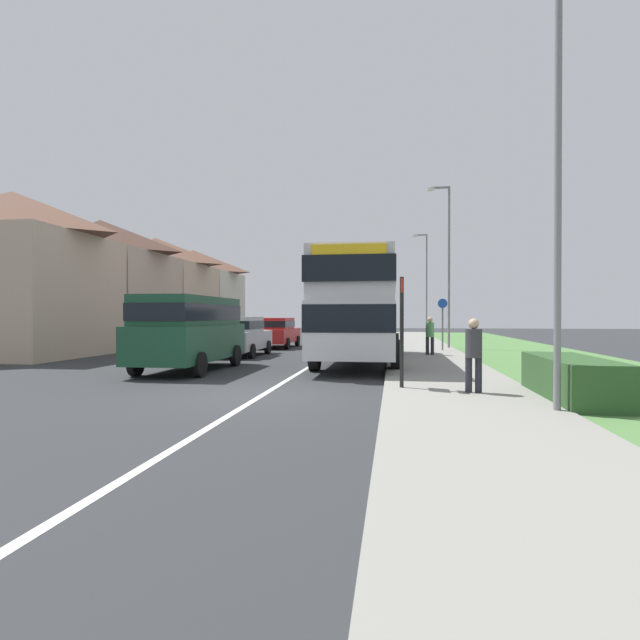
% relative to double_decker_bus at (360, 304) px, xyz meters
% --- Properties ---
extents(ground_plane, '(120.00, 120.00, 0.00)m').
position_rel_double_decker_bus_xyz_m(ground_plane, '(-1.63, -7.61, -2.14)').
color(ground_plane, '#2D3033').
extents(lane_marking_centre, '(0.14, 60.00, 0.01)m').
position_rel_double_decker_bus_xyz_m(lane_marking_centre, '(-1.63, 0.39, -2.14)').
color(lane_marking_centre, silver).
rests_on(lane_marking_centre, ground_plane).
extents(pavement_near_side, '(3.20, 68.00, 0.12)m').
position_rel_double_decker_bus_xyz_m(pavement_near_side, '(2.57, -1.61, -2.08)').
color(pavement_near_side, gray).
rests_on(pavement_near_side, ground_plane).
extents(grass_verge_seaward, '(6.00, 68.00, 0.08)m').
position_rel_double_decker_bus_xyz_m(grass_verge_seaward, '(6.87, -1.61, -2.10)').
color(grass_verge_seaward, '#517F42').
rests_on(grass_verge_seaward, ground_plane).
extents(roadside_hedge, '(1.10, 3.35, 0.90)m').
position_rel_double_decker_bus_xyz_m(roadside_hedge, '(4.67, -7.74, -1.69)').
color(roadside_hedge, '#2D5128').
rests_on(roadside_hedge, ground_plane).
extents(double_decker_bus, '(2.80, 9.81, 3.70)m').
position_rel_double_decker_bus_xyz_m(double_decker_bus, '(0.00, 0.00, 0.00)').
color(double_decker_bus, '#BCBCC1').
rests_on(double_decker_bus, ground_plane).
extents(parked_van_dark_green, '(2.11, 5.25, 2.31)m').
position_rel_double_decker_bus_xyz_m(parked_van_dark_green, '(-5.13, -3.18, -0.77)').
color(parked_van_dark_green, '#19472D').
rests_on(parked_van_dark_green, ground_plane).
extents(parked_car_silver, '(1.93, 4.22, 1.68)m').
position_rel_double_decker_bus_xyz_m(parked_car_silver, '(-5.32, 2.61, -1.22)').
color(parked_car_silver, '#B7B7BC').
rests_on(parked_car_silver, ground_plane).
extents(parked_car_red, '(2.01, 4.47, 1.61)m').
position_rel_double_decker_bus_xyz_m(parked_car_red, '(-5.10, 8.35, -1.25)').
color(parked_car_red, '#B21E1E').
rests_on(parked_car_red, ground_plane).
extents(pedestrian_at_stop, '(0.34, 0.34, 1.67)m').
position_rel_double_decker_bus_xyz_m(pedestrian_at_stop, '(2.85, -7.39, -1.17)').
color(pedestrian_at_stop, '#23232D').
rests_on(pedestrian_at_stop, ground_plane).
extents(pedestrian_walking_away, '(0.34, 0.34, 1.67)m').
position_rel_double_decker_bus_xyz_m(pedestrian_walking_away, '(2.67, 2.92, -1.17)').
color(pedestrian_walking_away, '#23232D').
rests_on(pedestrian_walking_away, ground_plane).
extents(bus_stop_sign, '(0.09, 0.52, 2.60)m').
position_rel_double_decker_bus_xyz_m(bus_stop_sign, '(1.37, -6.82, -0.60)').
color(bus_stop_sign, black).
rests_on(bus_stop_sign, ground_plane).
extents(cycle_route_sign, '(0.44, 0.08, 2.52)m').
position_rel_double_decker_bus_xyz_m(cycle_route_sign, '(3.45, 5.87, -0.71)').
color(cycle_route_sign, slate).
rests_on(cycle_route_sign, ground_plane).
extents(street_lamp_near, '(1.14, 0.20, 8.50)m').
position_rel_double_decker_bus_xyz_m(street_lamp_near, '(3.86, -9.22, 2.67)').
color(street_lamp_near, slate).
rests_on(street_lamp_near, ground_plane).
extents(street_lamp_mid, '(1.14, 0.20, 8.23)m').
position_rel_double_decker_bus_xyz_m(street_lamp_mid, '(3.84, 7.86, 2.53)').
color(street_lamp_mid, slate).
rests_on(street_lamp_mid, ground_plane).
extents(street_lamp_far, '(1.14, 0.20, 8.09)m').
position_rel_double_decker_bus_xyz_m(street_lamp_far, '(3.63, 22.13, 2.46)').
color(street_lamp_far, slate).
rests_on(street_lamp_far, ground_plane).
extents(house_terrace_far_side, '(6.80, 25.81, 6.99)m').
position_rel_double_decker_bus_xyz_m(house_terrace_far_side, '(-14.79, 10.78, 1.36)').
color(house_terrace_far_side, '#C1A88E').
rests_on(house_terrace_far_side, ground_plane).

